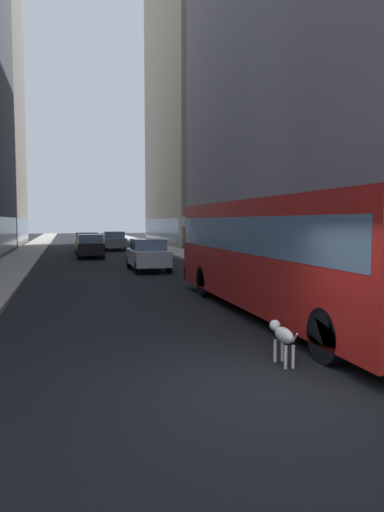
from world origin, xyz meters
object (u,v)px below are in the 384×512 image
car_black_suv (90,246)px  car_yellow_taxi (87,242)px  car_grey_wagon (113,241)px  pedestrian_with_handbag (326,267)px  transit_bus (283,249)px  dalmatian_dog (282,335)px  car_silver_sedan (148,255)px

car_black_suv → car_yellow_taxi: size_ratio=1.09×
car_grey_wagon → pedestrian_with_handbag: bearing=-81.3°
transit_bus → pedestrian_with_handbag: bearing=40.8°
dalmatian_dog → pedestrian_with_handbag: (4.55, 6.25, 0.50)m
transit_bus → car_yellow_taxi: bearing=98.4°
car_yellow_taxi → pedestrian_with_handbag: size_ratio=2.34×
car_black_suv → car_yellow_taxi: bearing=90.0°
car_black_suv → pedestrian_with_handbag: pedestrian_with_handbag is taller
car_black_suv → car_grey_wagon: (2.40, 8.48, 0.00)m
transit_bus → car_black_suv: bearing=100.5°
car_silver_sedan → car_grey_wagon: 17.97m
pedestrian_with_handbag → car_silver_sedan: bearing=113.4°
car_silver_sedan → pedestrian_with_handbag: 10.67m
car_yellow_taxi → car_silver_sedan: bearing=-80.9°
car_black_suv → car_grey_wagon: same height
car_black_suv → dalmatian_dog: size_ratio=4.47×
transit_bus → car_black_suv: 21.95m
car_silver_sedan → car_grey_wagon: size_ratio=0.84×
transit_bus → dalmatian_dog: size_ratio=11.98×
car_silver_sedan → car_yellow_taxi: same height
car_grey_wagon → car_yellow_taxi: bearing=-129.3°
car_grey_wagon → transit_bus: bearing=-87.0°
car_yellow_taxi → transit_bus: bearing=-81.6°
transit_bus → car_grey_wagon: (-1.60, 30.04, -0.95)m
transit_bus → dalmatian_dog: transit_bus is taller
transit_bus → pedestrian_with_handbag: (2.64, 2.28, -0.76)m
dalmatian_dog → pedestrian_with_handbag: 7.75m
car_black_suv → car_yellow_taxi: (0.00, 5.55, -0.00)m
car_silver_sedan → car_grey_wagon: same height
car_grey_wagon → dalmatian_dog: (-0.31, -34.02, -0.31)m
car_grey_wagon → car_yellow_taxi: 3.79m
car_grey_wagon → pedestrian_with_handbag: pedestrian_with_handbag is taller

